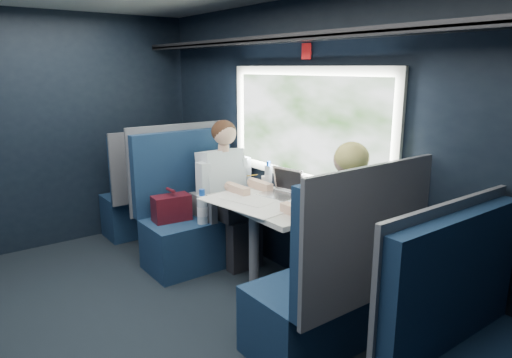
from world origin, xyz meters
TOP-DOWN VIEW (x-y plane):
  - ground at (0.00, 0.00)m, footprint 2.80×4.20m
  - room_shell at (0.02, 0.00)m, footprint 3.00×4.40m
  - table at (1.03, 0.00)m, footprint 0.62×1.00m
  - seat_bay_near at (0.84, 0.87)m, footprint 1.04×0.62m
  - seat_bay_far at (0.85, -0.87)m, footprint 1.04×0.62m
  - seat_row_front at (0.85, 1.80)m, footprint 1.04×0.51m
  - man at (1.10, 0.70)m, footprint 0.53×0.56m
  - woman at (1.10, -0.71)m, footprint 0.53×0.56m
  - papers at (0.93, 0.10)m, footprint 0.62×0.82m
  - laptop at (1.25, 0.10)m, footprint 0.29×0.35m
  - bottle_small at (1.33, 0.39)m, footprint 0.07×0.07m
  - cup at (1.33, 0.44)m, footprint 0.07×0.07m

SIDE VIEW (x-z plane):
  - ground at x=0.00m, z-range -0.01..0.00m
  - seat_row_front at x=0.85m, z-range -0.17..0.99m
  - seat_bay_far at x=0.85m, z-range -0.22..1.04m
  - seat_bay_near at x=0.84m, z-range -0.21..1.05m
  - table at x=1.03m, z-range 0.29..1.03m
  - man at x=1.10m, z-range 0.06..1.38m
  - woman at x=1.10m, z-range 0.07..1.39m
  - papers at x=0.93m, z-range 0.74..0.75m
  - cup at x=1.33m, z-range 0.74..0.83m
  - laptop at x=1.25m, z-range 0.69..0.92m
  - bottle_small at x=1.33m, z-range 0.73..0.96m
  - room_shell at x=0.02m, z-range 0.28..2.68m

